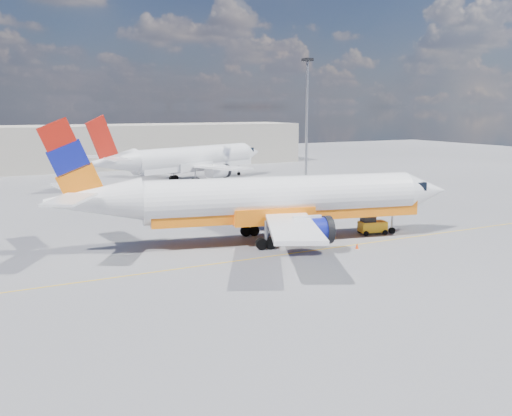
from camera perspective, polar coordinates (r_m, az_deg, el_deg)
name	(u,v)px	position (r m, az deg, el deg)	size (l,w,h in m)	color
ground	(321,261)	(42.96, 6.49, -5.32)	(240.00, 240.00, 0.00)	#5E5E63
taxi_line	(299,252)	(45.38, 4.37, -4.44)	(70.00, 0.15, 0.01)	gold
terminal_main	(124,146)	(113.11, -13.03, 6.08)	(70.00, 14.00, 8.00)	#B4AB9B
main_jet	(269,201)	(48.09, 1.31, 0.75)	(35.49, 27.35, 10.71)	white
second_jet	(189,159)	(87.98, -6.74, 4.85)	(33.81, 25.54, 10.35)	white
gse_tug	(372,225)	(52.59, 11.50, -1.70)	(2.64, 1.98, 1.71)	black
traffic_cone	(357,246)	(46.95, 10.07, -3.79)	(0.34, 0.34, 0.48)	white
floodlight_mast	(307,108)	(90.11, 5.11, 9.94)	(1.37, 1.37, 18.72)	#919299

